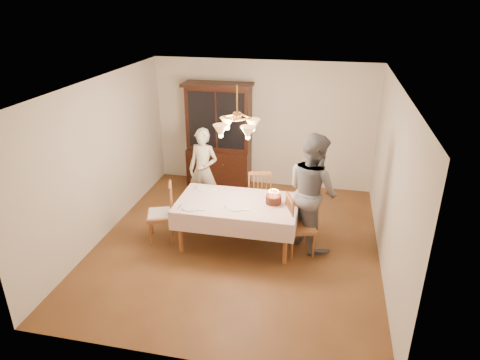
% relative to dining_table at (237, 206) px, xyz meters
% --- Properties ---
extents(ground, '(5.00, 5.00, 0.00)m').
position_rel_dining_table_xyz_m(ground, '(0.00, 0.00, -0.68)').
color(ground, '#573318').
rests_on(ground, ground).
extents(room_shell, '(5.00, 5.00, 5.00)m').
position_rel_dining_table_xyz_m(room_shell, '(0.00, 0.00, 0.90)').
color(room_shell, white).
rests_on(room_shell, ground).
extents(dining_table, '(1.90, 1.10, 0.76)m').
position_rel_dining_table_xyz_m(dining_table, '(0.00, 0.00, 0.00)').
color(dining_table, brown).
rests_on(dining_table, ground).
extents(china_hutch, '(1.38, 0.54, 2.16)m').
position_rel_dining_table_xyz_m(china_hutch, '(-0.88, 2.25, 0.36)').
color(china_hutch, black).
rests_on(china_hutch, ground).
extents(chair_far_side, '(0.52, 0.50, 1.00)m').
position_rel_dining_table_xyz_m(chair_far_side, '(0.20, 0.90, -0.24)').
color(chair_far_side, brown).
rests_on(chair_far_side, ground).
extents(chair_left_end, '(0.54, 0.55, 1.00)m').
position_rel_dining_table_xyz_m(chair_left_end, '(-1.25, -0.13, -0.23)').
color(chair_left_end, brown).
rests_on(chair_left_end, ground).
extents(chair_right_end, '(0.55, 0.56, 1.00)m').
position_rel_dining_table_xyz_m(chair_right_end, '(1.00, -0.06, -0.24)').
color(chair_right_end, brown).
rests_on(chair_right_end, ground).
extents(elderly_woman, '(0.63, 0.48, 1.57)m').
position_rel_dining_table_xyz_m(elderly_woman, '(-0.88, 1.10, 0.10)').
color(elderly_woman, beige).
rests_on(elderly_woman, ground).
extents(adult_in_grey, '(1.12, 1.16, 1.88)m').
position_rel_dining_table_xyz_m(adult_in_grey, '(1.15, 0.26, 0.26)').
color(adult_in_grey, slate).
rests_on(adult_in_grey, ground).
extents(birthday_cake, '(0.30, 0.30, 0.23)m').
position_rel_dining_table_xyz_m(birthday_cake, '(0.56, 0.05, 0.15)').
color(birthday_cake, white).
rests_on(birthday_cake, dining_table).
extents(place_setting_near_left, '(0.41, 0.26, 0.02)m').
position_rel_dining_table_xyz_m(place_setting_near_left, '(-0.64, -0.35, 0.08)').
color(place_setting_near_left, white).
rests_on(place_setting_near_left, dining_table).
extents(place_setting_near_right, '(0.39, 0.24, 0.02)m').
position_rel_dining_table_xyz_m(place_setting_near_right, '(0.03, -0.23, 0.08)').
color(place_setting_near_right, white).
rests_on(place_setting_near_right, dining_table).
extents(place_setting_far_left, '(0.38, 0.23, 0.02)m').
position_rel_dining_table_xyz_m(place_setting_far_left, '(-0.63, 0.35, 0.08)').
color(place_setting_far_left, white).
rests_on(place_setting_far_left, dining_table).
extents(chandelier, '(0.62, 0.62, 0.73)m').
position_rel_dining_table_xyz_m(chandelier, '(-0.00, -0.00, 1.29)').
color(chandelier, '#BF8C3F').
rests_on(chandelier, ground).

